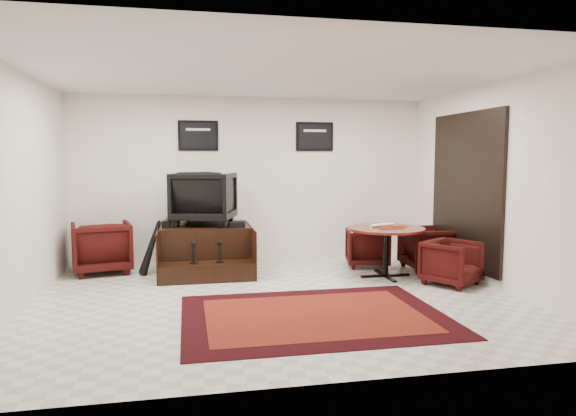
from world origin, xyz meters
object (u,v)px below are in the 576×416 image
object	(u,v)px
meeting_table	(386,234)
table_chair_corner	(452,261)
armchair_side	(102,245)
shine_chair	(204,195)
shine_podium	(205,250)
table_chair_back	(367,246)
table_chair_window	(428,246)

from	to	relation	value
meeting_table	table_chair_corner	distance (m)	1.02
armchair_side	shine_chair	bearing A→B (deg)	164.45
shine_podium	shine_chair	bearing A→B (deg)	90.00
meeting_table	table_chair_corner	xyz separation A→B (m)	(0.73, -0.65, -0.31)
shine_chair	table_chair_corner	distance (m)	3.86
armchair_side	table_chair_back	bearing A→B (deg)	162.57
shine_chair	table_chair_corner	size ratio (longest dim) A/B	1.35
shine_podium	meeting_table	bearing A→B (deg)	-18.84
shine_podium	table_chair_corner	world-z (taller)	shine_podium
meeting_table	table_chair_window	world-z (taller)	table_chair_window
shine_podium	shine_chair	distance (m)	0.87
armchair_side	table_chair_corner	size ratio (longest dim) A/B	1.27
meeting_table	table_chair_window	distance (m)	0.99
armchair_side	table_chair_window	world-z (taller)	armchair_side
table_chair_back	armchair_side	bearing A→B (deg)	7.33
shine_chair	table_chair_window	bearing A→B (deg)	-174.93
armchair_side	table_chair_window	xyz separation A→B (m)	(5.09, -0.77, -0.06)
shine_podium	table_chair_back	distance (m)	2.63
shine_podium	armchair_side	world-z (taller)	armchair_side
shine_podium	table_chair_back	size ratio (longest dim) A/B	2.12
shine_podium	shine_chair	world-z (taller)	shine_chair
meeting_table	table_chair_corner	size ratio (longest dim) A/B	1.65
armchair_side	table_chair_back	xyz separation A→B (m)	(4.21, -0.36, -0.10)
shine_chair	armchair_side	size ratio (longest dim) A/B	1.06
shine_chair	meeting_table	size ratio (longest dim) A/B	0.82
shine_chair	table_chair_back	xyz separation A→B (m)	(2.63, -0.28, -0.85)
shine_chair	table_chair_window	distance (m)	3.67
armchair_side	table_chair_window	size ratio (longest dim) A/B	1.16
shine_chair	meeting_table	xyz separation A→B (m)	(2.64, -1.05, -0.54)
table_chair_corner	armchair_side	bearing A→B (deg)	127.14
table_chair_window	shine_chair	bearing A→B (deg)	79.65
shine_podium	shine_chair	xyz separation A→B (m)	(0.00, 0.15, 0.86)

